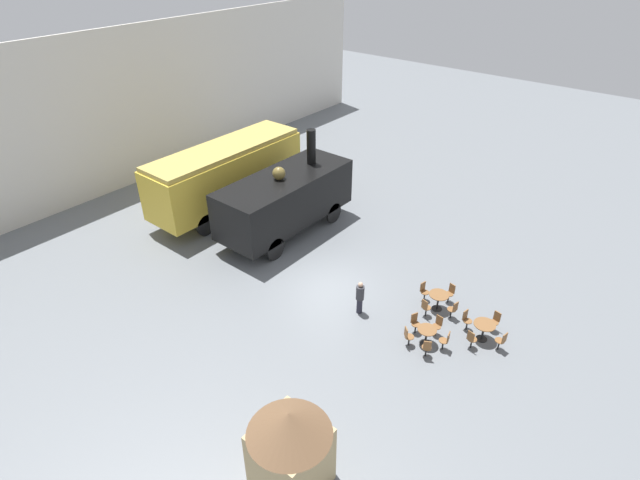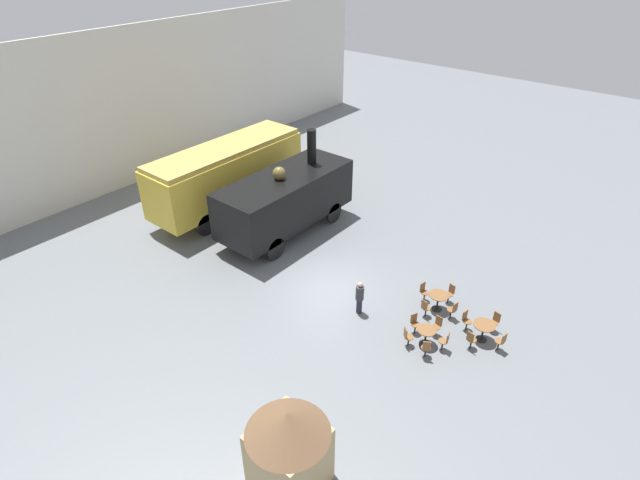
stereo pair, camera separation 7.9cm
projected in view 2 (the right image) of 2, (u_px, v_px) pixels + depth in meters
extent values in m
plane|color=slate|center=(327.00, 285.00, 22.25)|extent=(80.00, 80.00, 0.00)
cube|color=silver|center=(110.00, 114.00, 28.30)|extent=(44.00, 0.15, 9.00)
cube|color=gold|center=(227.00, 174.00, 27.22)|extent=(9.17, 2.69, 2.67)
cube|color=tan|center=(224.00, 148.00, 26.44)|extent=(8.99, 2.48, 0.24)
cylinder|color=black|center=(280.00, 188.00, 29.14)|extent=(1.18, 0.12, 1.18)
cylinder|color=black|center=(249.00, 176.00, 30.52)|extent=(1.18, 0.12, 1.18)
cylinder|color=black|center=(207.00, 225.00, 25.54)|extent=(1.18, 0.12, 1.18)
cylinder|color=black|center=(176.00, 209.00, 26.92)|extent=(1.18, 0.12, 1.18)
cube|color=black|center=(286.00, 198.00, 25.15)|extent=(7.53, 2.85, 2.40)
cylinder|color=black|center=(312.00, 147.00, 25.38)|extent=(0.47, 0.47, 1.81)
sphere|color=brown|center=(279.00, 173.00, 24.10)|extent=(0.64, 0.64, 0.64)
cylinder|color=black|center=(334.00, 213.00, 26.63)|extent=(1.12, 0.12, 1.12)
cylinder|color=black|center=(296.00, 198.00, 28.09)|extent=(1.12, 0.12, 1.12)
cylinder|color=black|center=(276.00, 249.00, 23.68)|extent=(1.12, 0.12, 1.12)
cylinder|color=black|center=(236.00, 230.00, 25.14)|extent=(1.12, 0.12, 1.12)
cylinder|color=black|center=(437.00, 309.00, 20.84)|extent=(0.44, 0.44, 0.02)
cylinder|color=black|center=(438.00, 302.00, 20.65)|extent=(0.08, 0.08, 0.71)
cylinder|color=brown|center=(439.00, 295.00, 20.45)|extent=(0.82, 0.82, 0.03)
cylinder|color=black|center=(481.00, 339.00, 19.32)|extent=(0.44, 0.44, 0.02)
cylinder|color=black|center=(483.00, 332.00, 19.12)|extent=(0.08, 0.08, 0.72)
cylinder|color=brown|center=(484.00, 325.00, 18.92)|extent=(0.84, 0.84, 0.03)
cylinder|color=black|center=(425.00, 343.00, 19.12)|extent=(0.44, 0.44, 0.02)
cylinder|color=black|center=(426.00, 337.00, 18.94)|extent=(0.08, 0.08, 0.67)
cylinder|color=brown|center=(427.00, 330.00, 18.75)|extent=(0.73, 0.73, 0.03)
cylinder|color=black|center=(451.00, 314.00, 20.26)|extent=(0.06, 0.06, 0.42)
cylinder|color=brown|center=(451.00, 310.00, 20.14)|extent=(0.36, 0.36, 0.03)
cube|color=brown|center=(455.00, 307.00, 19.92)|extent=(0.29, 0.10, 0.42)
cylinder|color=black|center=(448.00, 298.00, 21.11)|extent=(0.06, 0.06, 0.42)
cylinder|color=brown|center=(449.00, 294.00, 20.99)|extent=(0.36, 0.36, 0.03)
cube|color=brown|center=(452.00, 289.00, 20.95)|extent=(0.10, 0.29, 0.42)
cylinder|color=black|center=(424.00, 297.00, 21.21)|extent=(0.06, 0.06, 0.42)
cylinder|color=brown|center=(425.00, 293.00, 21.09)|extent=(0.36, 0.36, 0.03)
cube|color=brown|center=(423.00, 287.00, 21.07)|extent=(0.29, 0.10, 0.42)
cylinder|color=black|center=(426.00, 312.00, 20.36)|extent=(0.06, 0.06, 0.42)
cylinder|color=brown|center=(426.00, 308.00, 20.24)|extent=(0.36, 0.36, 0.03)
cube|color=brown|center=(424.00, 305.00, 20.04)|extent=(0.10, 0.29, 0.42)
cylinder|color=black|center=(466.00, 326.00, 19.67)|extent=(0.06, 0.06, 0.42)
cylinder|color=brown|center=(467.00, 321.00, 19.55)|extent=(0.36, 0.36, 0.03)
cube|color=brown|center=(465.00, 315.00, 19.53)|extent=(0.29, 0.09, 0.42)
cylinder|color=black|center=(471.00, 344.00, 18.82)|extent=(0.06, 0.06, 0.42)
cylinder|color=brown|center=(472.00, 340.00, 18.70)|extent=(0.36, 0.36, 0.03)
cube|color=brown|center=(470.00, 337.00, 18.50)|extent=(0.09, 0.29, 0.42)
cylinder|color=black|center=(498.00, 346.00, 18.75)|extent=(0.06, 0.06, 0.42)
cylinder|color=brown|center=(499.00, 341.00, 18.63)|extent=(0.36, 0.36, 0.03)
cube|color=brown|center=(504.00, 339.00, 18.41)|extent=(0.29, 0.09, 0.42)
cylinder|color=black|center=(493.00, 327.00, 19.60)|extent=(0.06, 0.06, 0.42)
cylinder|color=brown|center=(494.00, 323.00, 19.48)|extent=(0.36, 0.36, 0.03)
cube|color=brown|center=(497.00, 317.00, 19.44)|extent=(0.09, 0.29, 0.42)
cylinder|color=black|center=(425.00, 352.00, 18.46)|extent=(0.06, 0.06, 0.42)
cylinder|color=brown|center=(426.00, 348.00, 18.34)|extent=(0.36, 0.36, 0.03)
cube|color=brown|center=(427.00, 346.00, 18.09)|extent=(0.18, 0.27, 0.42)
cylinder|color=black|center=(442.00, 345.00, 18.75)|extent=(0.06, 0.06, 0.42)
cylinder|color=brown|center=(443.00, 341.00, 18.63)|extent=(0.36, 0.36, 0.03)
cube|color=brown|center=(448.00, 338.00, 18.45)|extent=(0.29, 0.10, 0.42)
cylinder|color=black|center=(435.00, 331.00, 19.41)|extent=(0.06, 0.06, 0.42)
cylinder|color=brown|center=(436.00, 327.00, 19.29)|extent=(0.36, 0.36, 0.03)
cube|color=brown|center=(439.00, 321.00, 19.26)|extent=(0.07, 0.29, 0.42)
cylinder|color=black|center=(415.00, 329.00, 19.52)|extent=(0.06, 0.06, 0.42)
cylinder|color=brown|center=(416.00, 325.00, 19.40)|extent=(0.36, 0.36, 0.03)
cube|color=brown|center=(414.00, 318.00, 19.39)|extent=(0.28, 0.16, 0.42)
cylinder|color=black|center=(408.00, 341.00, 18.93)|extent=(0.06, 0.06, 0.42)
cylinder|color=brown|center=(409.00, 337.00, 18.81)|extent=(0.36, 0.36, 0.03)
cube|color=brown|center=(406.00, 333.00, 18.67)|extent=(0.22, 0.24, 0.42)
cylinder|color=#262633|center=(359.00, 306.00, 20.49)|extent=(0.24, 0.24, 0.70)
cylinder|color=#333338|center=(360.00, 293.00, 20.14)|extent=(0.34, 0.34, 0.63)
sphere|color=tan|center=(360.00, 285.00, 19.91)|extent=(0.20, 0.20, 0.20)
cube|color=tan|center=(289.00, 459.00, 13.80)|extent=(1.80, 1.80, 2.20)
cone|color=brown|center=(287.00, 424.00, 12.99)|extent=(2.34, 2.34, 0.80)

